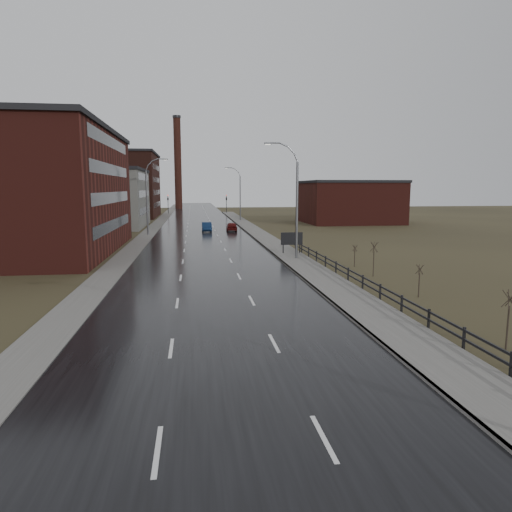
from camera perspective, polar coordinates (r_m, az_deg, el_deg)
name	(u,v)px	position (r m, az deg, el deg)	size (l,w,h in m)	color
road	(202,236)	(67.96, -6.77, 2.53)	(14.00, 300.00, 0.06)	black
sidewalk_right	(297,261)	(44.25, 5.09, -0.57)	(3.20, 180.00, 0.18)	#595651
curb_right	(281,261)	(43.94, 3.16, -0.61)	(0.16, 180.00, 0.18)	slate
sidewalk_left	(145,236)	(68.30, -13.67, 2.40)	(2.40, 260.00, 0.12)	#595651
warehouse_near	(7,191)	(56.18, -28.68, 7.19)	(22.44, 28.56, 13.50)	#471914
warehouse_mid	(99,198)	(87.23, -19.06, 6.88)	(16.32, 20.40, 10.50)	slate
warehouse_far	(102,185)	(117.62, -18.71, 8.41)	(26.52, 24.48, 15.50)	#331611
building_right	(350,202)	(95.01, 11.63, 6.66)	(18.36, 16.32, 8.50)	#471914
smokestack	(178,162)	(157.88, -9.75, 11.46)	(2.70, 2.70, 30.70)	#331611
streetlight_right_mid	(294,200)	(44.67, 4.77, 6.93)	(3.36, 0.28, 11.35)	slate
streetlight_left	(149,196)	(69.89, -13.26, 7.30)	(3.36, 0.28, 11.35)	slate
streetlight_right_far	(239,194)	(98.07, -2.16, 7.80)	(3.36, 0.28, 11.35)	slate
guardrail	(385,292)	(29.04, 15.80, -4.41)	(0.10, 53.05, 1.10)	black
shrub_c	(508,318)	(22.87, 29.00, -6.83)	(0.63, 0.66, 2.66)	#382D23
shrub_d	(419,280)	(31.42, 19.73, -2.83)	(0.51, 0.54, 2.15)	#382D23
shrub_e	(374,258)	(37.61, 14.51, -0.26)	(0.66, 0.69, 2.80)	#382D23
shrub_f	(355,255)	(41.80, 12.23, 0.08)	(0.48, 0.50, 1.99)	#382D23
billboard	(292,239)	(48.59, 4.48, 2.10)	(2.35, 0.17, 2.38)	black
traffic_light_left	(168,197)	(127.79, -10.96, 7.26)	(0.58, 2.73, 5.30)	black
traffic_light_right	(226,197)	(127.94, -3.73, 7.40)	(0.58, 2.73, 5.30)	black
car_near	(207,227)	(74.56, -6.18, 3.60)	(1.54, 4.41, 1.45)	#0D2142
car_far	(232,227)	(75.08, -3.05, 3.67)	(1.72, 4.27, 1.45)	#570F0E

